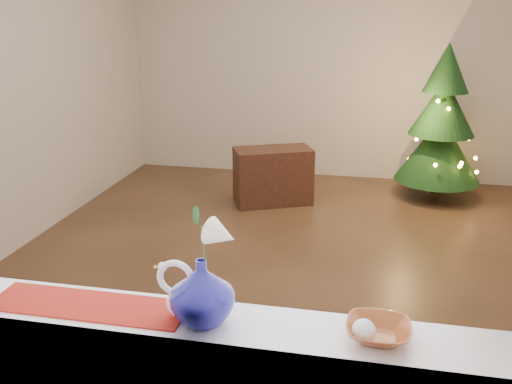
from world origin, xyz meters
TOP-DOWN VIEW (x-y plane):
  - ground at (0.00, 0.00)m, footprint 5.00×5.00m
  - wall_back at (0.00, 2.50)m, footprint 4.50×0.10m
  - wall_front at (0.00, -2.50)m, footprint 4.50×0.10m
  - wall_left at (-2.25, 0.00)m, footprint 0.10×5.00m
  - windowsill at (0.00, -2.37)m, footprint 2.20×0.26m
  - window_frame at (0.00, -2.47)m, footprint 2.22×0.06m
  - runner at (-0.38, -2.37)m, footprint 0.70×0.20m
  - swan at (-0.00, -2.38)m, footprint 0.24×0.12m
  - blue_vase at (0.04, -2.39)m, footprint 0.28×0.28m
  - lily at (0.04, -2.39)m, footprint 0.14×0.08m
  - paperweight at (0.56, -2.39)m, footprint 0.08×0.08m
  - amber_dish at (0.61, -2.37)m, footprint 0.18×0.18m
  - xmas_tree at (1.22, 1.95)m, footprint 0.93×0.93m
  - side_table at (-0.41, 1.40)m, footprint 0.84×0.65m

SIDE VIEW (x-z plane):
  - ground at x=0.00m, z-range 0.00..0.00m
  - side_table at x=-0.41m, z-range 0.00..0.56m
  - xmas_tree at x=1.22m, z-range 0.00..1.57m
  - windowsill at x=0.00m, z-range 0.88..0.92m
  - runner at x=-0.38m, z-range 0.92..0.93m
  - amber_dish at x=0.61m, z-range 0.92..0.96m
  - paperweight at x=0.56m, z-range 0.92..0.99m
  - swan at x=0.00m, z-range 0.92..1.12m
  - blue_vase at x=0.04m, z-range 0.92..1.18m
  - lily at x=0.04m, z-range 1.18..1.37m
  - wall_back at x=0.00m, z-range 0.00..2.70m
  - wall_front at x=0.00m, z-range 0.00..2.70m
  - wall_left at x=-2.25m, z-range 0.00..2.70m
  - window_frame at x=0.00m, z-range 0.90..2.50m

